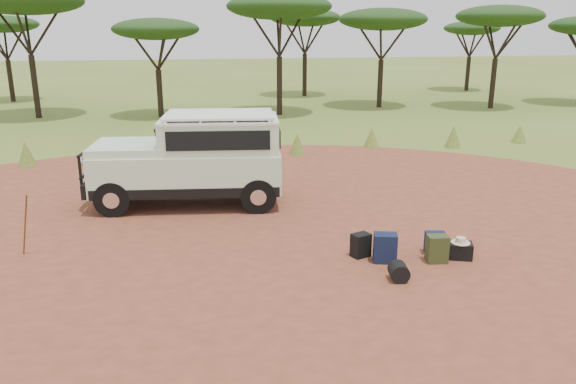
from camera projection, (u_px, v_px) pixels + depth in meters
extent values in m
plane|color=#596624|center=(237.00, 249.00, 11.53)|extent=(140.00, 140.00, 0.00)
cylinder|color=brown|center=(237.00, 249.00, 11.53)|extent=(23.00, 23.00, 0.01)
cone|color=#596624|center=(26.00, 154.00, 18.16)|extent=(0.60, 0.60, 0.85)
cone|color=#596624|center=(124.00, 147.00, 19.57)|extent=(0.60, 0.60, 0.70)
cone|color=#596624|center=(211.00, 143.00, 19.70)|extent=(0.60, 0.60, 0.90)
cone|color=#596624|center=(297.00, 144.00, 19.87)|extent=(0.60, 0.60, 0.80)
cone|color=#596624|center=(372.00, 138.00, 21.07)|extent=(0.60, 0.60, 0.75)
cone|color=#596624|center=(453.00, 136.00, 21.02)|extent=(0.60, 0.60, 0.85)
cone|color=#596624|center=(520.00, 134.00, 21.96)|extent=(0.60, 0.60, 0.70)
cylinder|color=black|center=(35.00, 87.00, 27.57)|extent=(0.28, 0.28, 3.06)
ellipsoid|color=#153212|center=(24.00, 0.00, 26.42)|extent=(5.50, 5.50, 1.38)
cylinder|color=black|center=(160.00, 93.00, 27.99)|extent=(0.28, 0.28, 2.34)
ellipsoid|color=#153212|center=(156.00, 29.00, 27.11)|extent=(4.20, 4.20, 1.05)
cylinder|color=black|center=(279.00, 86.00, 28.60)|extent=(0.28, 0.28, 2.93)
ellipsoid|color=#153212|center=(279.00, 6.00, 27.50)|extent=(5.20, 5.20, 1.30)
cylinder|color=black|center=(380.00, 84.00, 31.32)|extent=(0.28, 0.28, 2.61)
ellipsoid|color=#153212|center=(383.00, 19.00, 30.34)|extent=(4.80, 4.80, 1.20)
cylinder|color=black|center=(493.00, 84.00, 30.96)|extent=(0.28, 0.28, 2.70)
ellipsoid|color=#153212|center=(500.00, 16.00, 29.94)|extent=(4.60, 4.60, 1.15)
cylinder|color=black|center=(11.00, 81.00, 33.72)|extent=(0.28, 0.28, 2.48)
ellipsoid|color=#153212|center=(3.00, 24.00, 32.79)|extent=(4.00, 4.00, 1.00)
cylinder|color=black|center=(305.00, 75.00, 36.42)|extent=(0.28, 0.28, 2.70)
ellipsoid|color=#153212|center=(305.00, 18.00, 35.41)|extent=(4.50, 4.50, 1.12)
cylinder|color=black|center=(468.00, 74.00, 39.55)|extent=(0.28, 0.28, 2.34)
ellipsoid|color=#153212|center=(472.00, 28.00, 38.67)|extent=(3.80, 3.80, 0.95)
cube|color=silver|center=(188.00, 169.00, 14.18)|extent=(4.80, 2.41, 0.97)
cube|color=black|center=(189.00, 183.00, 14.28)|extent=(4.71, 2.44, 0.25)
cube|color=silver|center=(220.00, 135.00, 13.99)|extent=(3.05, 2.14, 0.77)
cube|color=white|center=(219.00, 118.00, 13.87)|extent=(3.06, 2.17, 0.06)
cube|color=white|center=(219.00, 114.00, 13.84)|extent=(2.81, 2.04, 0.05)
cube|color=silver|center=(128.00, 147.00, 13.91)|extent=(1.90, 1.97, 0.21)
cube|color=black|center=(163.00, 134.00, 13.88)|extent=(0.35, 1.57, 0.54)
cube|color=black|center=(218.00, 141.00, 13.09)|extent=(2.42, 0.32, 0.46)
cube|color=black|center=(221.00, 127.00, 14.86)|extent=(2.42, 0.32, 0.46)
cube|color=black|center=(278.00, 134.00, 14.09)|extent=(0.22, 1.51, 0.42)
cube|color=black|center=(94.00, 183.00, 14.10)|extent=(0.36, 1.86, 0.35)
cylinder|color=black|center=(86.00, 151.00, 13.86)|extent=(0.22, 1.33, 0.07)
cylinder|color=black|center=(88.00, 172.00, 14.01)|extent=(0.22, 1.33, 0.07)
cylinder|color=silver|center=(82.00, 162.00, 13.64)|extent=(0.10, 0.23, 0.23)
cylinder|color=silver|center=(89.00, 156.00, 14.19)|extent=(0.10, 0.23, 0.23)
cube|color=white|center=(90.00, 178.00, 14.06)|extent=(0.09, 0.43, 0.12)
cylinder|color=black|center=(171.00, 132.00, 14.77)|extent=(0.09, 0.09, 0.85)
cylinder|color=black|center=(112.00, 199.00, 13.40)|extent=(0.89, 0.38, 0.86)
cylinder|color=black|center=(126.00, 181.00, 14.98)|extent=(0.89, 0.38, 0.86)
cylinder|color=black|center=(258.00, 196.00, 13.65)|extent=(0.89, 0.38, 0.86)
cylinder|color=black|center=(257.00, 178.00, 15.22)|extent=(0.89, 0.38, 0.86)
cylinder|color=brown|center=(25.00, 225.00, 11.00)|extent=(0.32, 0.29, 1.30)
cube|color=black|center=(361.00, 245.00, 11.08)|extent=(0.42, 0.37, 0.48)
cube|color=#131A3B|center=(385.00, 248.00, 10.81)|extent=(0.51, 0.42, 0.58)
cube|color=#2F3B1B|center=(437.00, 249.00, 10.81)|extent=(0.42, 0.33, 0.54)
cube|color=#131A3B|center=(435.00, 243.00, 11.23)|extent=(0.45, 0.37, 0.44)
cube|color=black|center=(460.00, 251.00, 11.01)|extent=(0.55, 0.46, 0.33)
cylinder|color=black|center=(399.00, 272.00, 10.04)|extent=(0.39, 0.39, 0.34)
cylinder|color=beige|center=(460.00, 242.00, 10.96)|extent=(0.37, 0.37, 0.02)
cylinder|color=beige|center=(461.00, 240.00, 10.95)|extent=(0.19, 0.19, 0.09)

